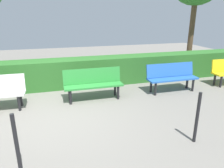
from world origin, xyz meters
TOP-DOWN VIEW (x-y plane):
  - ground_plane at (0.00, 0.00)m, footprint 21.48×21.48m
  - bench_blue at (-3.59, -0.86)m, footprint 1.59×0.47m
  - bench_green at (-1.13, -0.88)m, footprint 1.63×0.45m
  - hedge_row at (-1.07, -2.18)m, footprint 17.48×0.76m
  - railing_post_mid at (-2.56, 1.76)m, footprint 0.06×0.06m
  - railing_post_far at (0.52, 1.76)m, footprint 0.06×0.06m

SIDE VIEW (x-z plane):
  - ground_plane at x=0.00m, z-range 0.00..0.00m
  - hedge_row at x=-1.07m, z-range 0.00..0.91m
  - bench_blue at x=-3.59m, z-range 0.05..0.91m
  - bench_green at x=-1.13m, z-range 0.05..0.91m
  - railing_post_mid at x=-2.56m, z-range 0.00..1.00m
  - railing_post_far at x=0.52m, z-range 0.00..1.00m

